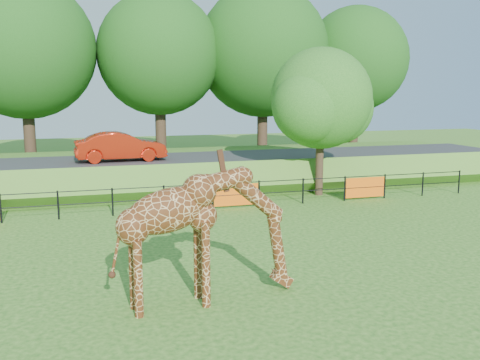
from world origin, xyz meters
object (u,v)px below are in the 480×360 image
Objects in this scene: giraffe at (207,236)px; car_red at (121,147)px; visitor at (241,183)px; tree_east at (323,102)px.

giraffe is 15.03m from car_red.
visitor is at bearing 63.27° from giraffe.
giraffe is 13.92m from tree_east.
tree_east is at bearing -117.62° from car_red.
car_red is at bearing 86.80° from giraffe.
tree_east is (8.05, 11.03, 2.73)m from giraffe.
car_red is at bearing 155.74° from tree_east.
giraffe is 2.87× the size of visitor.
visitor is (4.13, 10.97, -0.80)m from giraffe.
giraffe reaches higher than car_red.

